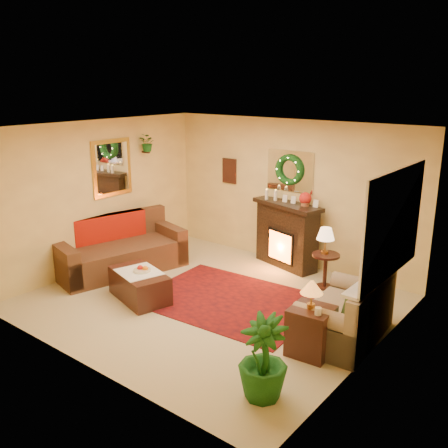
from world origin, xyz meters
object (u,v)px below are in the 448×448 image
Objects in this scene: side_table_round at (325,269)px; end_table_square at (311,333)px; loveseat at (345,307)px; fireplace at (287,237)px; sofa at (120,248)px; coffee_table at (140,286)px.

end_table_square is at bearing -67.45° from side_table_round.
fireplace is at bearing 134.27° from loveseat.
end_table_square is (1.82, -2.41, -0.28)m from fireplace.
end_table_square is at bearing 9.03° from sofa.
fireplace reaches higher than loveseat.
side_table_round is at bearing 122.41° from loveseat.
loveseat is 2.41× the size of end_table_square.
loveseat is 2.53× the size of side_table_round.
coffee_table is (-2.82, -0.21, -0.06)m from end_table_square.
fireplace is 2.83m from coffee_table.
coffee_table is at bearing -13.11° from sofa.
fireplace reaches higher than side_table_round.
side_table_round is 0.55× the size of coffee_table.
fireplace is at bearing 85.59° from coffee_table.
sofa is 1.83× the size of fireplace.
side_table_round is at bearing 63.25° from coffee_table.
side_table_round is (3.15, 1.55, -0.10)m from sofa.
sofa reaches higher than loveseat.
fireplace is 2.00× the size of end_table_square.
loveseat is 3.09m from coffee_table.
loveseat reaches higher than end_table_square.
sofa is 3.98m from end_table_square.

